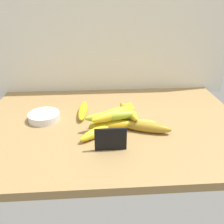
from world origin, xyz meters
TOP-DOWN VIEW (x-y plane):
  - counter_top at (0.00, 0.00)cm, footprint 110.00×76.00cm
  - back_wall at (0.00, 39.00)cm, footprint 130.00×2.00cm
  - chalkboard_sign at (-2.33, -19.18)cm, footprint 11.00×1.80cm
  - fruit_bowl at (-29.20, 4.65)cm, footprint 13.24×13.24cm
  - banana_0 at (-12.87, 8.86)cm, footprint 4.74×18.12cm
  - banana_1 at (12.28, -7.93)cm, footprint 19.92×10.30cm
  - banana_2 at (9.37, -4.77)cm, footprint 15.37×3.51cm
  - banana_3 at (-6.74, -9.75)cm, footprint 14.96×14.04cm
  - banana_4 at (7.02, -0.15)cm, footprint 11.10×14.97cm
  - banana_5 at (-0.65, -5.75)cm, footprint 19.39×5.88cm
  - banana_6 at (5.21, 8.21)cm, footprint 12.16×14.93cm
  - banana_7 at (-1.99, -0.91)cm, footprint 16.90×10.22cm
  - banana_8 at (-0.24, -4.34)cm, footprint 19.73×13.99cm
  - banana_9 at (6.30, 0.18)cm, footprint 8.17×17.16cm
  - banana_10 at (-1.12, -5.48)cm, footprint 21.23×7.06cm

SIDE VIEW (x-z plane):
  - counter_top at x=0.00cm, z-range 0.00..3.00cm
  - fruit_bowl at x=-29.20cm, z-range 3.00..6.10cm
  - banana_4 at x=7.02cm, z-range 3.00..6.30cm
  - banana_7 at x=-1.99cm, z-range 3.00..6.47cm
  - banana_2 at x=9.37cm, z-range 3.00..6.50cm
  - banana_0 at x=-12.87cm, z-range 3.00..6.62cm
  - banana_6 at x=5.21cm, z-range 3.00..6.67cm
  - banana_3 at x=-6.74cm, z-range 3.00..6.67cm
  - banana_1 at x=12.28cm, z-range 3.00..7.14cm
  - banana_5 at x=-0.65cm, z-range 3.00..7.15cm
  - chalkboard_sign at x=-2.33cm, z-range 2.66..11.06cm
  - banana_9 at x=6.30cm, z-range 6.30..9.85cm
  - banana_10 at x=-1.12cm, z-range 7.15..10.93cm
  - banana_8 at x=-0.24cm, z-range 7.15..11.39cm
  - back_wall at x=0.00cm, z-range 0.00..70.00cm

